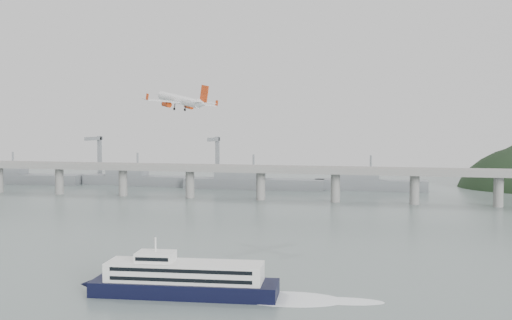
# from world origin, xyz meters

# --- Properties ---
(ground) EXTENTS (900.00, 900.00, 0.00)m
(ground) POSITION_xyz_m (0.00, 0.00, 0.00)
(ground) COLOR slate
(ground) RESTS_ON ground
(bridge) EXTENTS (800.00, 22.00, 23.90)m
(bridge) POSITION_xyz_m (-1.15, 200.00, 17.65)
(bridge) COLOR gray
(bridge) RESTS_ON ground
(distant_fleet) EXTENTS (453.00, 60.90, 40.00)m
(distant_fleet) POSITION_xyz_m (-155.36, 265.08, 6.22)
(distant_fleet) COLOR slate
(distant_fleet) RESTS_ON ground
(ferry) EXTENTS (92.09, 21.71, 17.37)m
(ferry) POSITION_xyz_m (-4.03, -23.04, 4.71)
(ferry) COLOR black
(ferry) RESTS_ON ground
(airliner) EXTENTS (36.88, 34.53, 11.35)m
(airliner) POSITION_xyz_m (-39.14, 70.87, 62.02)
(airliner) COLOR white
(airliner) RESTS_ON ground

